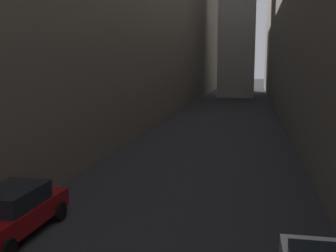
{
  "coord_description": "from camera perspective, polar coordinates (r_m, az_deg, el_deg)",
  "views": [
    {
      "loc": [
        2.77,
        1.37,
        5.25
      ],
      "look_at": [
        0.0,
        15.06,
        3.23
      ],
      "focal_mm": 44.44,
      "sensor_mm": 36.0,
      "label": 1
    }
  ],
  "objects": [
    {
      "name": "ground_plane",
      "position": [
        47.01,
        7.99,
        1.71
      ],
      "size": [
        264.0,
        264.0,
        0.0
      ],
      "primitive_type": "plane",
      "color": "#232326"
    },
    {
      "name": "building_block_left",
      "position": [
        51.12,
        -5.59,
        14.33
      ],
      "size": [
        12.98,
        108.0,
        21.47
      ],
      "primitive_type": "cube",
      "color": "#60594F",
      "rests_on": "ground"
    },
    {
      "name": "parked_car_left_second",
      "position": [
        13.95,
        -20.62,
        -10.94
      ],
      "size": [
        1.88,
        4.6,
        1.54
      ],
      "rotation": [
        0.0,
        0.0,
        1.57
      ],
      "color": "maroon",
      "rests_on": "ground"
    }
  ]
}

